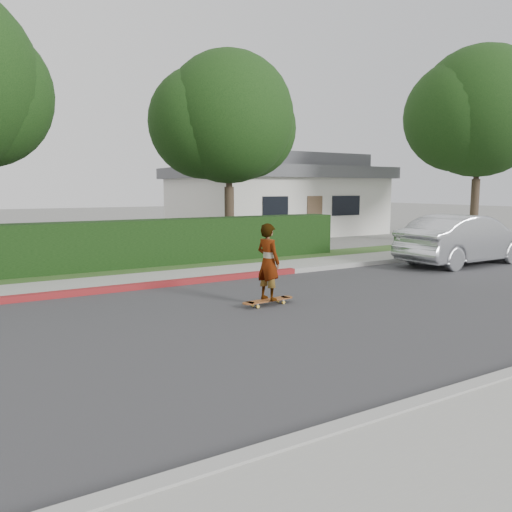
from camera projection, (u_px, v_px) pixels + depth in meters
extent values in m
plane|color=slate|center=(365.00, 306.00, 10.52)|extent=(120.00, 120.00, 0.00)
cube|color=#2D2D30|center=(365.00, 305.00, 10.52)|extent=(60.00, 8.00, 0.01)
cube|color=#9E9E99|center=(264.00, 274.00, 14.00)|extent=(60.00, 0.20, 0.15)
cube|color=maroon|center=(79.00, 293.00, 11.46)|extent=(12.00, 0.21, 0.15)
cube|color=gray|center=(248.00, 270.00, 14.77)|extent=(60.00, 1.60, 0.12)
cube|color=#2D4C1E|center=(223.00, 263.00, 16.13)|extent=(60.00, 1.60, 0.10)
cube|color=black|center=(125.00, 246.00, 15.03)|extent=(15.00, 1.00, 1.50)
cylinder|color=#33261C|center=(229.00, 221.00, 18.77)|extent=(0.36, 0.36, 2.52)
cylinder|color=#33261C|center=(229.00, 170.00, 18.52)|extent=(0.24, 0.24, 2.10)
sphere|color=black|center=(229.00, 118.00, 18.27)|extent=(4.80, 4.80, 4.80)
sphere|color=black|center=(204.00, 123.00, 18.23)|extent=(4.08, 4.08, 4.08)
sphere|color=black|center=(246.00, 128.00, 19.02)|extent=(3.84, 3.84, 3.84)
cylinder|color=#33261C|center=(474.00, 212.00, 22.19)|extent=(0.36, 0.36, 2.88)
cylinder|color=#33261C|center=(477.00, 162.00, 21.91)|extent=(0.24, 0.24, 2.40)
sphere|color=black|center=(480.00, 112.00, 21.62)|extent=(5.60, 5.60, 5.60)
sphere|color=black|center=(460.00, 116.00, 21.58)|extent=(4.76, 4.76, 4.76)
sphere|color=black|center=(486.00, 121.00, 22.37)|extent=(4.48, 4.48, 4.48)
cube|color=beige|center=(274.00, 206.00, 28.00)|extent=(10.00, 8.00, 3.00)
cube|color=#4C4C51|center=(274.00, 173.00, 27.76)|extent=(10.60, 8.60, 0.60)
cube|color=#4C4C51|center=(274.00, 162.00, 27.68)|extent=(8.40, 6.40, 0.80)
cube|color=black|center=(275.00, 207.00, 23.29)|extent=(1.40, 0.06, 1.00)
cube|color=black|center=(346.00, 206.00, 25.47)|extent=(1.80, 0.06, 1.00)
cube|color=brown|center=(315.00, 217.00, 24.53)|extent=(0.90, 0.06, 2.10)
cylinder|color=gold|center=(258.00, 307.00, 10.25)|extent=(0.07, 0.04, 0.07)
cylinder|color=gold|center=(252.00, 305.00, 10.40)|extent=(0.07, 0.04, 0.07)
cylinder|color=gold|center=(283.00, 302.00, 10.63)|extent=(0.07, 0.04, 0.07)
cylinder|color=gold|center=(278.00, 301.00, 10.78)|extent=(0.07, 0.04, 0.07)
cube|color=silver|center=(255.00, 303.00, 10.32)|extent=(0.07, 0.21, 0.03)
cube|color=silver|center=(281.00, 299.00, 10.70)|extent=(0.07, 0.21, 0.03)
cube|color=brown|center=(268.00, 300.00, 10.51)|extent=(1.03, 0.33, 0.02)
cylinder|color=brown|center=(248.00, 303.00, 10.22)|extent=(0.27, 0.27, 0.02)
cylinder|color=brown|center=(287.00, 297.00, 10.79)|extent=(0.27, 0.27, 0.02)
imported|color=white|center=(268.00, 262.00, 10.40)|extent=(0.51, 0.66, 1.61)
imported|color=silver|center=(465.00, 240.00, 16.16)|extent=(4.95, 1.81, 1.62)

